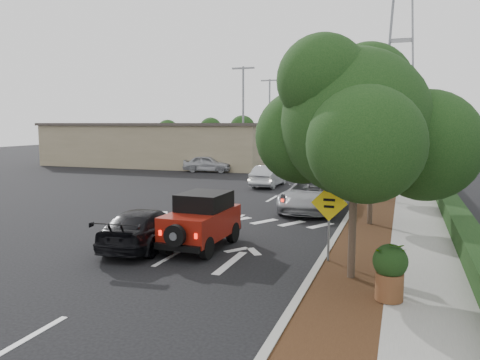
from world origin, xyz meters
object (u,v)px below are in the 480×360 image
at_px(red_jeep, 203,220).
at_px(black_suv_oncoming, 145,228).
at_px(silver_suv_ahead, 312,195).
at_px(speed_hump_sign, 329,213).

relative_size(red_jeep, black_suv_oncoming, 0.82).
bearing_deg(black_suv_oncoming, silver_suv_ahead, -121.35).
height_order(red_jeep, silver_suv_ahead, red_jeep).
xyz_separation_m(red_jeep, black_suv_oncoming, (-1.87, -0.62, -0.29)).
relative_size(red_jeep, speed_hump_sign, 1.61).
bearing_deg(speed_hump_sign, silver_suv_ahead, 104.78).
height_order(silver_suv_ahead, black_suv_oncoming, silver_suv_ahead).
bearing_deg(speed_hump_sign, black_suv_oncoming, -179.20).
distance_m(silver_suv_ahead, black_suv_oncoming, 9.40).
distance_m(red_jeep, speed_hump_sign, 4.39).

